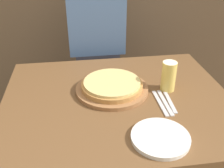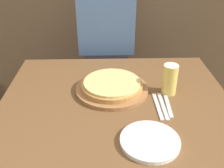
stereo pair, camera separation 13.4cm
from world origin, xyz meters
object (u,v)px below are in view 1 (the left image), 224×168
object	(u,v)px
pizza_on_board	(112,87)
beer_glass	(169,75)
fork	(160,103)
spoon	(170,102)
dinner_plate	(160,138)
dinner_knife	(165,102)
diner_person	(97,56)

from	to	relation	value
pizza_on_board	beer_glass	size ratio (longest dim) A/B	2.39
pizza_on_board	fork	distance (m)	0.26
fork	spoon	size ratio (longest dim) A/B	1.17
dinner_plate	dinner_knife	xyz separation A→B (m)	(0.10, 0.24, -0.01)
beer_glass	fork	distance (m)	0.16
dinner_knife	spoon	bearing A→B (deg)	-0.00
fork	diner_person	size ratio (longest dim) A/B	0.17
dinner_plate	diner_person	bearing A→B (deg)	99.15
beer_glass	spoon	bearing A→B (deg)	-101.81
dinner_plate	fork	distance (m)	0.26
spoon	diner_person	distance (m)	0.80
pizza_on_board	fork	world-z (taller)	pizza_on_board
spoon	diner_person	size ratio (longest dim) A/B	0.14
diner_person	dinner_knife	bearing A→B (deg)	-70.76
beer_glass	spoon	world-z (taller)	beer_glass
dinner_knife	diner_person	distance (m)	0.79
dinner_plate	diner_person	distance (m)	1.00
pizza_on_board	spoon	distance (m)	0.30
pizza_on_board	spoon	xyz separation A→B (m)	(0.26, -0.15, -0.02)
dinner_plate	spoon	bearing A→B (deg)	62.84
pizza_on_board	diner_person	world-z (taller)	diner_person
diner_person	fork	bearing A→B (deg)	-72.50
pizza_on_board	spoon	bearing A→B (deg)	-29.52
pizza_on_board	beer_glass	distance (m)	0.29
spoon	diner_person	xyz separation A→B (m)	(-0.28, 0.74, -0.07)
spoon	beer_glass	bearing A→B (deg)	78.19
dinner_knife	beer_glass	bearing A→B (deg)	67.35
beer_glass	dinner_plate	world-z (taller)	beer_glass
dinner_plate	diner_person	xyz separation A→B (m)	(-0.16, 0.99, -0.08)
beer_glass	diner_person	xyz separation A→B (m)	(-0.31, 0.62, -0.15)
pizza_on_board	diner_person	size ratio (longest dim) A/B	0.28
dinner_plate	dinner_knife	distance (m)	0.26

